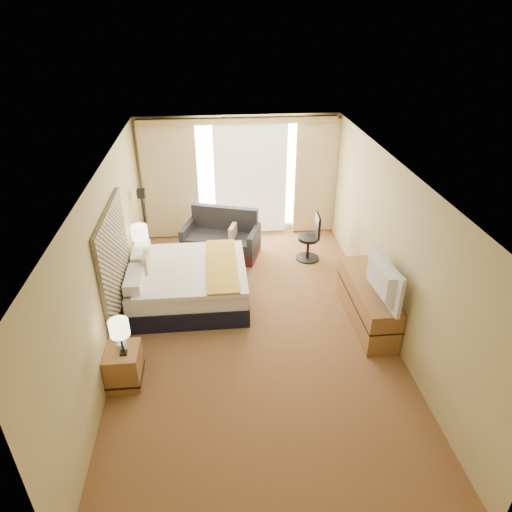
{
  "coord_description": "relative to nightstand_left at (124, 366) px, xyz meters",
  "views": [
    {
      "loc": [
        -0.54,
        -5.85,
        4.59
      ],
      "look_at": [
        0.07,
        0.4,
        1.07
      ],
      "focal_mm": 32.0,
      "sensor_mm": 36.0,
      "label": 1
    }
  ],
  "objects": [
    {
      "name": "floor",
      "position": [
        1.87,
        1.05,
        -0.28
      ],
      "size": [
        4.2,
        7.0,
        0.02
      ],
      "primitive_type": "cube",
      "color": "maroon",
      "rests_on": "ground"
    },
    {
      "name": "ceiling",
      "position": [
        1.87,
        1.05,
        2.33
      ],
      "size": [
        4.2,
        7.0,
        0.02
      ],
      "primitive_type": "cube",
      "color": "white",
      "rests_on": "wall_back"
    },
    {
      "name": "wall_back",
      "position": [
        1.87,
        4.55,
        1.02
      ],
      "size": [
        4.2,
        0.02,
        2.6
      ],
      "primitive_type": "cube",
      "color": "tan",
      "rests_on": "ground"
    },
    {
      "name": "wall_front",
      "position": [
        1.87,
        -2.45,
        1.02
      ],
      "size": [
        4.2,
        0.02,
        2.6
      ],
      "primitive_type": "cube",
      "color": "tan",
      "rests_on": "ground"
    },
    {
      "name": "wall_left",
      "position": [
        -0.23,
        1.05,
        1.02
      ],
      "size": [
        0.02,
        7.0,
        2.6
      ],
      "primitive_type": "cube",
      "color": "tan",
      "rests_on": "ground"
    },
    {
      "name": "wall_right",
      "position": [
        3.97,
        1.05,
        1.02
      ],
      "size": [
        0.02,
        7.0,
        2.6
      ],
      "primitive_type": "cube",
      "color": "tan",
      "rests_on": "ground"
    },
    {
      "name": "headboard",
      "position": [
        -0.19,
        1.25,
        1.01
      ],
      "size": [
        0.06,
        1.85,
        1.5
      ],
      "primitive_type": "cube",
      "color": "black",
      "rests_on": "wall_left"
    },
    {
      "name": "nightstand_left",
      "position": [
        0.0,
        0.0,
        0.0
      ],
      "size": [
        0.45,
        0.52,
        0.55
      ],
      "primitive_type": "cube",
      "color": "#9A5E38",
      "rests_on": "floor"
    },
    {
      "name": "nightstand_right",
      "position": [
        0.0,
        2.5,
        0.0
      ],
      "size": [
        0.45,
        0.52,
        0.55
      ],
      "primitive_type": "cube",
      "color": "#9A5E38",
      "rests_on": "floor"
    },
    {
      "name": "media_dresser",
      "position": [
        3.7,
        1.05,
        0.07
      ],
      "size": [
        0.5,
        1.8,
        0.7
      ],
      "primitive_type": "cube",
      "color": "#9A5E38",
      "rests_on": "floor"
    },
    {
      "name": "window",
      "position": [
        2.12,
        4.52,
        1.04
      ],
      "size": [
        2.3,
        0.02,
        2.3
      ],
      "primitive_type": "cube",
      "color": "white",
      "rests_on": "wall_back"
    },
    {
      "name": "curtains",
      "position": [
        1.87,
        4.44,
        1.13
      ],
      "size": [
        4.12,
        0.19,
        2.56
      ],
      "color": "beige",
      "rests_on": "floor"
    },
    {
      "name": "bed",
      "position": [
        0.81,
        1.9,
        0.07
      ],
      "size": [
        1.97,
        1.8,
        0.95
      ],
      "color": "black",
      "rests_on": "floor"
    },
    {
      "name": "loveseat",
      "position": [
        1.44,
        3.54,
        0.03
      ],
      "size": [
        1.67,
        1.23,
        0.94
      ],
      "rotation": [
        0.0,
        0.0,
        -0.32
      ],
      "color": "#51171D",
      "rests_on": "floor"
    },
    {
      "name": "floor_lamp",
      "position": [
        -0.03,
        3.35,
        0.81
      ],
      "size": [
        0.19,
        0.19,
        1.54
      ],
      "color": "black",
      "rests_on": "floor"
    },
    {
      "name": "desk_chair",
      "position": [
        3.21,
        3.15,
        0.16
      ],
      "size": [
        0.47,
        0.47,
        0.97
      ],
      "rotation": [
        0.0,
        0.0,
        -0.06
      ],
      "color": "black",
      "rests_on": "floor"
    },
    {
      "name": "lamp_left",
      "position": [
        0.05,
        -0.07,
        0.69
      ],
      "size": [
        0.25,
        0.25,
        0.54
      ],
      "color": "black",
      "rests_on": "nightstand_left"
    },
    {
      "name": "lamp_right",
      "position": [
        -0.02,
        2.57,
        0.75
      ],
      "size": [
        0.29,
        0.29,
        0.61
      ],
      "color": "black",
      "rests_on": "nightstand_right"
    },
    {
      "name": "tissue_box",
      "position": [
        0.01,
        0.03,
        0.32
      ],
      "size": [
        0.12,
        0.12,
        0.1
      ],
      "primitive_type": "cube",
      "rotation": [
        0.0,
        0.0,
        -0.09
      ],
      "color": "#97BEE9",
      "rests_on": "nightstand_left"
    },
    {
      "name": "telephone",
      "position": [
        0.14,
        2.55,
        0.31
      ],
      "size": [
        0.23,
        0.2,
        0.08
      ],
      "primitive_type": "cube",
      "rotation": [
        0.0,
        0.0,
        -0.22
      ],
      "color": "black",
      "rests_on": "nightstand_right"
    },
    {
      "name": "television",
      "position": [
        3.65,
        0.66,
        0.75
      ],
      "size": [
        0.23,
        1.12,
        0.64
      ],
      "primitive_type": "imported",
      "rotation": [
        0.0,
        0.0,
        1.64
      ],
      "color": "black",
      "rests_on": "media_dresser"
    }
  ]
}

